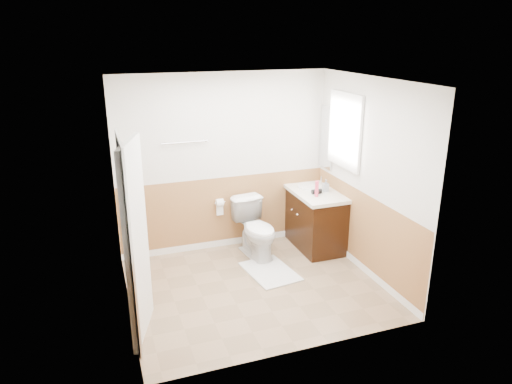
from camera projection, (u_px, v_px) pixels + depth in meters
name	position (u px, v px, depth m)	size (l,w,h in m)	color
floor	(255.00, 287.00, 5.82)	(3.00, 3.00, 0.00)	#8C7051
ceiling	(255.00, 80.00, 5.01)	(3.00, 3.00, 0.00)	white
wall_back	(224.00, 163.00, 6.58)	(3.00, 3.00, 0.00)	silver
wall_front	(303.00, 235.00, 4.26)	(3.00, 3.00, 0.00)	silver
wall_left	(120.00, 207.00, 4.94)	(3.00, 3.00, 0.00)	silver
wall_right	(368.00, 179.00, 5.89)	(3.00, 3.00, 0.00)	silver
wainscot_back	(226.00, 213.00, 6.81)	(3.00, 3.00, 0.00)	#B17747
wainscot_front	(300.00, 306.00, 4.51)	(3.00, 3.00, 0.00)	#B17747
wainscot_left	(128.00, 270.00, 5.19)	(2.60, 2.60, 0.00)	#B17747
wainscot_right	(363.00, 234.00, 6.13)	(2.60, 2.60, 0.00)	#B17747
toilet	(256.00, 229.00, 6.52)	(0.45, 0.78, 0.80)	white
bath_mat	(270.00, 272.00, 6.17)	(0.55, 0.80, 0.02)	silver
vanity_cabinet	(313.00, 219.00, 6.87)	(0.55, 1.10, 0.80)	black
vanity_knob_left	(298.00, 214.00, 6.63)	(0.03, 0.03, 0.03)	silver
vanity_knob_right	(292.00, 210.00, 6.81)	(0.03, 0.03, 0.03)	silver
countertop	(314.00, 192.00, 6.73)	(0.60, 1.15, 0.05)	white
sink_basin	(310.00, 186.00, 6.85)	(0.36, 0.36, 0.02)	white
faucet	(321.00, 181.00, 6.89)	(0.02, 0.02, 0.14)	silver
lotion_bottle	(317.00, 189.00, 6.42)	(0.05, 0.05, 0.22)	#EE3D61
soap_dispenser	(326.00, 186.00, 6.64)	(0.08, 0.08, 0.17)	gray
hair_dryer_body	(317.00, 192.00, 6.55)	(0.07, 0.07, 0.14)	black
hair_dryer_handle	(314.00, 193.00, 6.57)	(0.03, 0.03, 0.07)	black
mirror_panel	(326.00, 138.00, 6.77)	(0.02, 0.35, 0.90)	silver
window_frame	(345.00, 130.00, 6.24)	(0.04, 0.80, 1.00)	white
window_glass	(346.00, 130.00, 6.25)	(0.01, 0.70, 0.90)	white
door	(137.00, 242.00, 4.65)	(0.05, 0.80, 2.04)	white
door_frame	(129.00, 242.00, 4.62)	(0.02, 0.92, 2.10)	white
door_knob	(140.00, 235.00, 4.98)	(0.06, 0.06, 0.06)	silver
towel_bar	(185.00, 142.00, 6.24)	(0.02, 0.02, 0.62)	silver
tp_holder_bar	(220.00, 203.00, 6.66)	(0.02, 0.02, 0.14)	silver
tp_roll	(220.00, 203.00, 6.66)	(0.11, 0.11, 0.10)	white
tp_sheet	(220.00, 210.00, 6.69)	(0.10, 0.01, 0.16)	white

